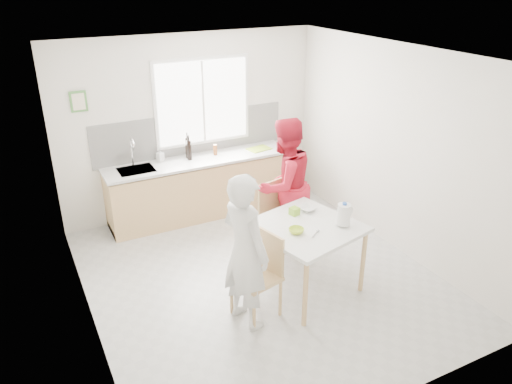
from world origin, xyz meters
TOP-DOWN VIEW (x-y plane):
  - ground at (0.00, 0.00)m, footprint 4.50×4.50m
  - room_shell at (0.00, 0.00)m, footprint 4.50×4.50m
  - window at (0.20, 2.23)m, footprint 1.50×0.06m
  - backsplash at (0.00, 2.24)m, footprint 3.00×0.02m
  - picture_frame at (-1.55, 2.23)m, footprint 0.22×0.03m
  - kitchen_counter at (-0.00, 1.95)m, footprint 2.84×0.64m
  - dining_table at (0.36, -0.44)m, footprint 1.33×1.33m
  - chair_left at (-0.30, -0.60)m, footprint 0.54×0.54m
  - chair_far at (0.50, 0.44)m, footprint 0.55×0.55m
  - person_white at (-0.51, -0.66)m, footprint 0.55×0.71m
  - person_red at (0.64, 0.54)m, footprint 1.02×0.88m
  - bowl_green at (0.18, -0.54)m, footprint 0.21×0.21m
  - bowl_white at (0.59, -0.13)m, footprint 0.24×0.24m
  - milk_jug at (0.74, -0.64)m, footprint 0.21×0.15m
  - green_box at (0.39, -0.15)m, footprint 0.12×0.12m
  - spoon at (0.33, -0.67)m, footprint 0.14×0.10m
  - cutting_board at (0.99, 1.93)m, footprint 0.39×0.31m
  - wine_bottle_a at (-0.13, 2.07)m, footprint 0.07×0.07m
  - wine_bottle_b at (-0.14, 1.99)m, footprint 0.07×0.07m
  - jar_amber at (0.28, 2.01)m, footprint 0.06×0.06m
  - soap_bottle at (-0.54, 2.12)m, footprint 0.12×0.12m

SIDE VIEW (x-z plane):
  - ground at x=0.00m, z-range 0.00..0.00m
  - kitchen_counter at x=0.00m, z-range -0.27..1.10m
  - chair_left at x=-0.30m, z-range 0.05..1.01m
  - chair_far at x=0.50m, z-range 0.05..1.04m
  - dining_table at x=0.36m, z-range 0.34..1.18m
  - spoon at x=0.33m, z-range 0.85..0.86m
  - person_white at x=-0.51m, z-range 0.00..1.72m
  - bowl_white at x=0.59m, z-range 0.85..0.90m
  - bowl_green at x=0.18m, z-range 0.85..0.90m
  - green_box at x=0.39m, z-range 0.85..0.94m
  - person_red at x=0.64m, z-range 0.00..1.82m
  - cutting_board at x=0.99m, z-range 0.92..0.93m
  - milk_jug at x=0.74m, z-range 0.86..1.13m
  - jar_amber at x=0.28m, z-range 0.92..1.08m
  - soap_bottle at x=-0.54m, z-range 0.92..1.11m
  - wine_bottle_b at x=-0.14m, z-range 0.92..1.22m
  - wine_bottle_a at x=-0.13m, z-range 0.92..1.24m
  - backsplash at x=0.00m, z-range 0.90..1.55m
  - room_shell at x=0.00m, z-range -0.61..3.89m
  - window at x=0.20m, z-range 1.05..2.35m
  - picture_frame at x=-1.55m, z-range 1.76..2.04m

